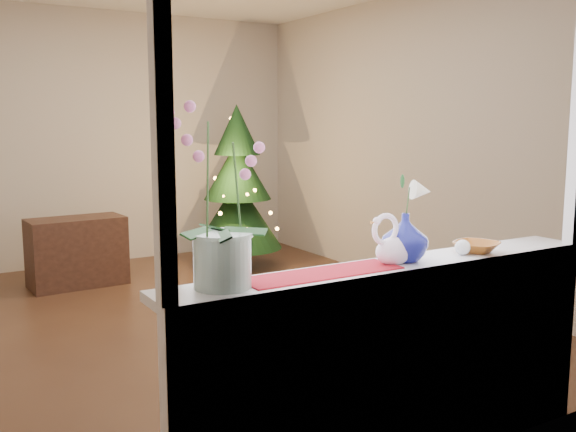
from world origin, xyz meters
The scene contains 16 objects.
ground centered at (0.00, 0.00, 0.00)m, with size 5.00×5.00×0.00m, color #3B2318.
wall_back centered at (0.00, 2.50, 1.35)m, with size 4.50×0.10×2.70m, color #BDB3A6.
wall_front centered at (0.00, -2.50, 1.35)m, with size 4.50×0.10×2.70m, color #BDB3A6.
wall_right centered at (2.25, 0.00, 1.35)m, with size 0.10×5.00×2.70m, color #BDB3A6.
window_apron centered at (0.00, -2.46, 0.44)m, with size 2.20×0.08×0.88m, color white.
windowsill centered at (0.00, -2.37, 0.90)m, with size 2.20×0.26×0.04m, color white.
window_frame centered at (0.00, -2.47, 1.70)m, with size 2.22×0.06×1.60m, color white, non-canonical shape.
runner centered at (-0.38, -2.37, 0.92)m, with size 0.70×0.20×0.01m, color maroon.
orchid_pot centered at (-0.82, -2.36, 1.26)m, with size 0.23×0.23×0.68m, color white, non-canonical shape.
swan centered at (-0.01, -2.38, 1.03)m, with size 0.25×0.12×0.21m, color white, non-canonical shape.
blue_vase centered at (0.07, -2.36, 1.04)m, with size 0.23×0.23×0.25m, color #0C115F.
lily centered at (0.07, -2.36, 1.26)m, with size 0.14×0.08×0.18m, color silver, non-canonical shape.
paperweight centered at (0.38, -2.40, 0.96)m, with size 0.07×0.07×0.07m, color white.
amber_dish centered at (0.49, -2.39, 0.94)m, with size 0.18×0.18×0.04m, color #96521B.
xmas_tree centered at (1.21, 1.56, 0.85)m, with size 0.93×0.93×1.71m, color black, non-canonical shape.
side_table centered at (-0.46, 1.59, 0.32)m, with size 0.86×0.43×0.64m, color black.
Camera 1 is at (-1.81, -4.47, 1.53)m, focal length 40.00 mm.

